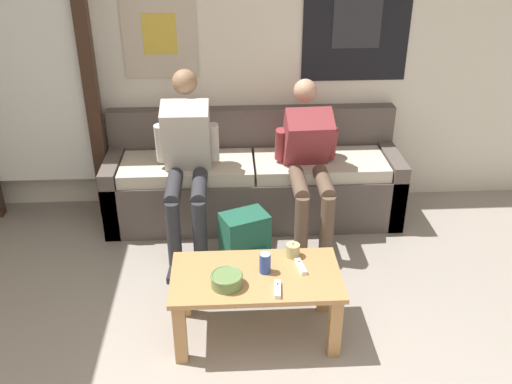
# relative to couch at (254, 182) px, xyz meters

# --- Properties ---
(wall_back) EXTENTS (10.00, 0.07, 2.55)m
(wall_back) POSITION_rel_couch_xyz_m (0.04, 0.34, 0.97)
(wall_back) COLOR silver
(wall_back) RESTS_ON ground_plane
(door_frame) EXTENTS (1.00, 0.10, 2.15)m
(door_frame) POSITION_rel_couch_xyz_m (-1.67, 0.12, 0.90)
(door_frame) COLOR #382319
(door_frame) RESTS_ON ground_plane
(couch) EXTENTS (2.32, 0.67, 0.84)m
(couch) POSITION_rel_couch_xyz_m (0.00, 0.00, 0.00)
(couch) COLOR #564C47
(couch) RESTS_ON ground_plane
(coffee_table) EXTENTS (0.98, 0.52, 0.43)m
(coffee_table) POSITION_rel_couch_xyz_m (-0.06, -1.44, 0.04)
(coffee_table) COLOR #B27F4C
(coffee_table) RESTS_ON ground_plane
(person_seated_adult) EXTENTS (0.47, 0.92, 1.26)m
(person_seated_adult) POSITION_rel_couch_xyz_m (-0.50, -0.34, 0.39)
(person_seated_adult) COLOR #2D2D33
(person_seated_adult) RESTS_ON ground_plane
(person_seated_teen) EXTENTS (0.47, 0.99, 1.15)m
(person_seated_teen) POSITION_rel_couch_xyz_m (0.39, -0.31, 0.34)
(person_seated_teen) COLOR brown
(person_seated_teen) RESTS_ON ground_plane
(backpack) EXTENTS (0.37, 0.32, 0.44)m
(backpack) POSITION_rel_couch_xyz_m (-0.10, -0.78, -0.09)
(backpack) COLOR #1E5642
(backpack) RESTS_ON ground_plane
(ceramic_bowl) EXTENTS (0.18, 0.18, 0.08)m
(ceramic_bowl) POSITION_rel_couch_xyz_m (-0.23, -1.53, 0.17)
(ceramic_bowl) COLOR #607F47
(ceramic_bowl) RESTS_ON coffee_table
(pillar_candle) EXTENTS (0.08, 0.08, 0.09)m
(pillar_candle) POSITION_rel_couch_xyz_m (0.17, -1.26, 0.17)
(pillar_candle) COLOR tan
(pillar_candle) RESTS_ON coffee_table
(drink_can_blue) EXTENTS (0.07, 0.07, 0.12)m
(drink_can_blue) POSITION_rel_couch_xyz_m (-0.01, -1.41, 0.19)
(drink_can_blue) COLOR #28479E
(drink_can_blue) RESTS_ON coffee_table
(game_controller_near_left) EXTENTS (0.06, 0.15, 0.03)m
(game_controller_near_left) POSITION_rel_couch_xyz_m (0.20, -1.39, 0.14)
(game_controller_near_left) COLOR white
(game_controller_near_left) RESTS_ON coffee_table
(game_controller_near_right) EXTENTS (0.05, 0.15, 0.03)m
(game_controller_near_right) POSITION_rel_couch_xyz_m (0.05, -1.60, 0.14)
(game_controller_near_right) COLOR white
(game_controller_near_right) RESTS_ON coffee_table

